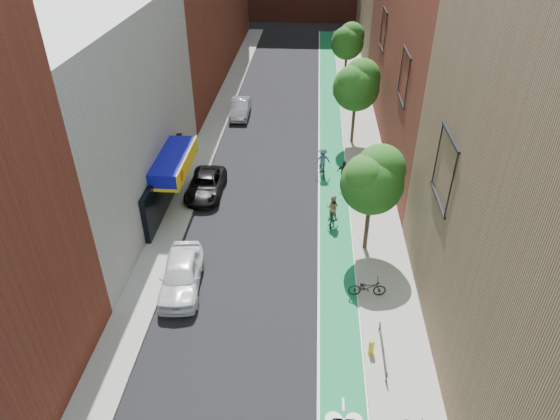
% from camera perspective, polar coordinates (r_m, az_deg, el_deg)
% --- Properties ---
extents(ground, '(160.00, 160.00, 0.00)m').
position_cam_1_polar(ground, '(21.95, -3.95, -20.09)').
color(ground, black).
rests_on(ground, ground).
extents(bike_lane, '(2.00, 68.00, 0.01)m').
position_cam_1_polar(bike_lane, '(42.74, 5.85, 8.85)').
color(bike_lane, '#136C3B').
rests_on(bike_lane, ground).
extents(sidewalk_left, '(2.00, 68.00, 0.15)m').
position_cam_1_polar(sidewalk_left, '(43.47, -7.60, 9.27)').
color(sidewalk_left, gray).
rests_on(sidewalk_left, ground).
extents(sidewalk_right, '(3.00, 68.00, 0.15)m').
position_cam_1_polar(sidewalk_right, '(42.88, 9.23, 8.78)').
color(sidewalk_right, gray).
rests_on(sidewalk_right, ground).
extents(building_left_white, '(8.00, 20.00, 12.00)m').
position_cam_1_polar(building_left_white, '(32.18, -21.20, 9.94)').
color(building_left_white, silver).
rests_on(building_left_white, ground).
extents(tree_near, '(3.40, 3.36, 6.42)m').
position_cam_1_polar(tree_near, '(26.55, 10.61, 3.54)').
color(tree_near, '#332619').
rests_on(tree_near, ground).
extents(tree_mid, '(3.55, 3.53, 6.74)m').
position_cam_1_polar(tree_mid, '(39.20, 8.79, 14.04)').
color(tree_mid, '#332619').
rests_on(tree_mid, ground).
extents(tree_far, '(3.30, 3.25, 6.21)m').
position_cam_1_polar(tree_far, '(52.70, 7.77, 18.66)').
color(tree_far, '#332619').
rests_on(tree_far, ground).
extents(parked_car_white, '(2.45, 5.08, 1.67)m').
position_cam_1_polar(parked_car_white, '(26.18, -11.21, -7.25)').
color(parked_car_white, white).
rests_on(parked_car_white, ground).
extents(parked_car_black, '(2.24, 4.84, 1.34)m').
position_cam_1_polar(parked_car_black, '(33.76, -8.49, 2.84)').
color(parked_car_black, black).
rests_on(parked_car_black, ground).
extents(parked_car_silver, '(1.67, 4.53, 1.48)m').
position_cam_1_polar(parked_car_silver, '(45.57, -4.58, 11.52)').
color(parked_car_silver, '#989BA1').
rests_on(parked_car_silver, ground).
extents(cyclist_lane_near, '(0.89, 1.85, 2.00)m').
position_cam_1_polar(cyclist_lane_near, '(30.43, 5.98, -0.31)').
color(cyclist_lane_near, black).
rests_on(cyclist_lane_near, ground).
extents(cyclist_lane_mid, '(0.96, 1.54, 1.99)m').
position_cam_1_polar(cyclist_lane_mid, '(34.38, 7.28, 3.75)').
color(cyclist_lane_mid, black).
rests_on(cyclist_lane_mid, ground).
extents(cyclist_lane_far, '(1.25, 1.79, 2.11)m').
position_cam_1_polar(cyclist_lane_far, '(35.61, 4.87, 5.33)').
color(cyclist_lane_far, black).
rests_on(cyclist_lane_far, ground).
extents(parked_bike_far, '(1.92, 0.76, 0.99)m').
position_cam_1_polar(parked_bike_far, '(25.62, 9.94, -8.71)').
color(parked_bike_far, black).
rests_on(parked_bike_far, sidewalk_right).
extents(fire_hydrant, '(0.26, 0.26, 0.74)m').
position_cam_1_polar(fire_hydrant, '(23.06, 10.41, -15.12)').
color(fire_hydrant, gold).
rests_on(fire_hydrant, sidewalk_right).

